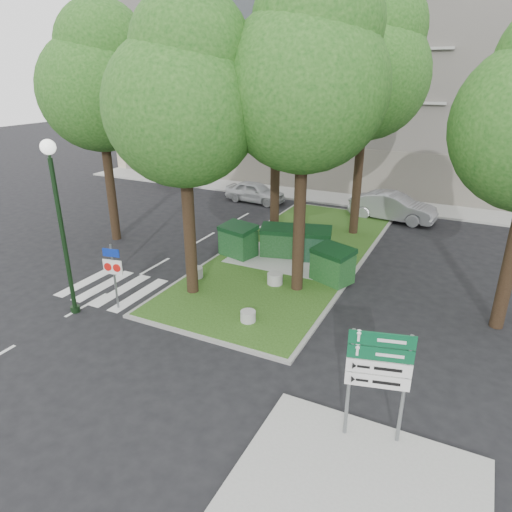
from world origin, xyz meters
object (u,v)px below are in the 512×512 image
Objects in this scene: tree_median_mid at (279,95)px; dumpster_b at (278,241)px; tree_median_far at (370,63)px; tree_median_near_right at (308,71)px; tree_street_left at (100,79)px; dumpster_c at (313,244)px; car_silver at (393,207)px; bollard_right at (248,316)px; street_lamp at (58,209)px; dumpster_d at (333,265)px; dumpster_a at (238,240)px; traffic_sign_pole at (113,268)px; tree_median_near_left at (185,93)px; litter_bin at (349,259)px; bollard_mid at (275,279)px; directional_sign at (378,370)px; bollard_left at (196,272)px; car_white at (255,192)px.

dumpster_b is at bearing -64.05° from tree_median_mid.
tree_median_near_right is at bearing -91.53° from tree_median_far.
tree_median_mid is 6.45m from dumpster_b.
tree_street_left is 10.85m from dumpster_b.
car_silver is (2.00, 7.88, -0.04)m from dumpster_c.
bollard_right is 14.24m from car_silver.
tree_median_far is 8.37m from car_silver.
tree_street_left is at bearing 120.78° from street_lamp.
dumpster_b is 3.50m from dumpster_d.
traffic_sign_pole is (-1.61, -6.20, 0.74)m from dumpster_a.
tree_median_near_left is 9.63m from litter_bin.
tree_street_left is 17.82× the size of bollard_mid.
dumpster_d is at bearing 33.42° from bollard_mid.
bollard_right is (1.55, -5.97, -0.50)m from dumpster_b.
tree_median_mid is 5.35× the size of dumpster_d.
tree_median_mid is 8.11m from tree_street_left.
directional_sign is at bearing -31.94° from dumpster_a.
tree_street_left is 12.07m from bollard_mid.
bollard_right is at bearing -94.51° from tree_median_far.
car_silver is at bearing 70.60° from tree_median_far.
tree_median_mid is at bearing 64.22° from traffic_sign_pole.
tree_median_near_left is 0.92× the size of tree_median_near_right.
bollard_mid is 0.10× the size of street_lamp.
tree_median_near_left is at bearing -134.10° from dumpster_c.
litter_bin is (1.75, 6.09, 0.15)m from bollard_right.
tree_median_near_right is at bearing -8.13° from tree_street_left.
dumpster_a is 8.18m from street_lamp.
bollard_left is at bearing -83.21° from dumpster_a.
car_white is 0.83× the size of car_silver.
car_silver is at bearing 55.59° from tree_median_mid.
bollard_mid is (9.48, -1.56, -7.31)m from tree_street_left.
tree_median_far reaches higher than dumpster_b.
car_white reaches higher than litter_bin.
tree_median_near_left is 5.61m from street_lamp.
dumpster_b is 3.32m from litter_bin.
dumpster_a is at bearing 94.14° from tree_median_near_left.
tree_median_far is 17.58× the size of litter_bin.
traffic_sign_pole is at bearing -89.94° from dumpster_a.
tree_street_left reaches higher than tree_median_near_left.
tree_street_left is at bearing 121.40° from traffic_sign_pole.
bollard_right is 7.15m from street_lamp.
directional_sign is at bearing -142.34° from car_white.
tree_median_near_right reaches higher than traffic_sign_pole.
street_lamp reaches higher than bollard_left.
tree_street_left is at bearing -150.72° from tree_median_far.
tree_street_left reaches higher than dumpster_c.
bollard_left is at bearing 132.06° from directional_sign.
dumpster_c reaches higher than bollard_mid.
tree_median_near_right is 7.80m from dumpster_c.
tree_street_left is 8.61m from street_lamp.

